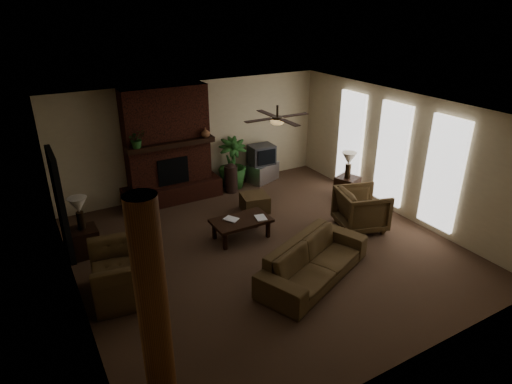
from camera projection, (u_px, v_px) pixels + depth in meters
room_shell at (267, 185)px, 8.18m from camera, size 7.00×7.00×7.00m
fireplace at (169, 155)px, 10.47m from camera, size 2.40×0.70×2.80m
windows at (392, 155)px, 9.92m from camera, size 0.08×3.65×2.35m
log_column at (153, 307)px, 4.93m from camera, size 0.36×0.36×2.80m
doorway at (60, 205)px, 8.18m from camera, size 0.10×1.00×2.10m
ceiling_fan at (277, 120)px, 8.14m from camera, size 1.35×1.35×0.37m
sofa at (314, 255)px, 7.67m from camera, size 2.49×1.56×0.94m
armchair_left at (126, 264)px, 7.23m from camera, size 1.02×1.40×1.13m
armchair_right at (362, 207)px, 9.37m from camera, size 1.14×1.18×0.99m
coffee_table at (241, 222)px, 9.01m from camera, size 1.20×0.70×0.43m
ottoman at (255, 203)px, 10.26m from camera, size 0.71×0.71×0.40m
tv_stand at (263, 172)px, 11.95m from camera, size 0.97×0.77×0.50m
tv at (262, 155)px, 11.72m from camera, size 0.67×0.55×0.52m
floor_vase at (231, 176)px, 11.19m from camera, size 0.34×0.34×0.77m
floor_plant at (233, 174)px, 11.48m from camera, size 0.95×1.44×0.75m
side_table_left at (85, 242)px, 8.47m from camera, size 0.50×0.50×0.55m
lamp_left at (79, 207)px, 8.21m from camera, size 0.39×0.39×0.65m
side_table_right at (347, 187)px, 10.90m from camera, size 0.64×0.64×0.55m
lamp_right at (349, 160)px, 10.59m from camera, size 0.44×0.44×0.65m
mantel_plant at (137, 141)px, 9.63m from camera, size 0.43×0.47×0.33m
mantel_vase at (206, 133)px, 10.41m from camera, size 0.26×0.26×0.22m
book_a at (228, 216)px, 8.83m from camera, size 0.20×0.13×0.29m
book_b at (256, 213)px, 8.95m from camera, size 0.21×0.07×0.29m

